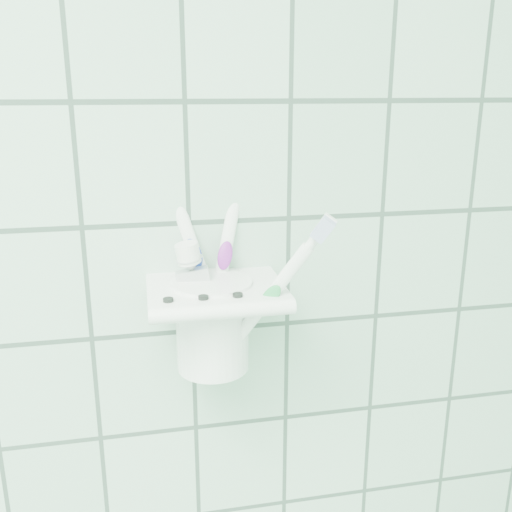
% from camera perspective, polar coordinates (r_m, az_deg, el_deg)
% --- Properties ---
extents(holder_bracket, '(0.13, 0.11, 0.04)m').
position_cam_1_polar(holder_bracket, '(0.56, -4.05, -3.77)').
color(holder_bracket, white).
rests_on(holder_bracket, wall_back).
extents(cup, '(0.08, 0.08, 0.09)m').
position_cam_1_polar(cup, '(0.58, -4.39, -6.50)').
color(cup, white).
rests_on(cup, holder_bracket).
extents(toothbrush_pink, '(0.07, 0.07, 0.22)m').
position_cam_1_polar(toothbrush_pink, '(0.56, -2.67, 0.27)').
color(toothbrush_pink, white).
rests_on(toothbrush_pink, cup).
extents(toothbrush_blue, '(0.06, 0.06, 0.21)m').
position_cam_1_polar(toothbrush_blue, '(0.55, -5.34, -0.43)').
color(toothbrush_blue, white).
rests_on(toothbrush_blue, cup).
extents(toothbrush_orange, '(0.09, 0.06, 0.18)m').
position_cam_1_polar(toothbrush_orange, '(0.55, -3.91, -1.52)').
color(toothbrush_orange, white).
rests_on(toothbrush_orange, cup).
extents(toothpaste_tube, '(0.05, 0.03, 0.13)m').
position_cam_1_polar(toothpaste_tube, '(0.57, -4.82, -3.43)').
color(toothpaste_tube, silver).
rests_on(toothpaste_tube, cup).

